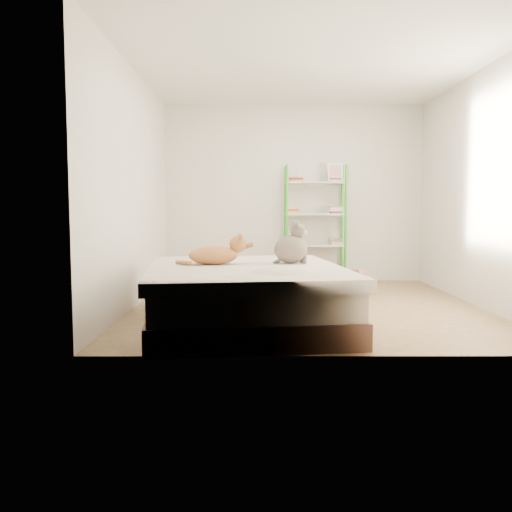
{
  "coord_description": "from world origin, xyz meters",
  "views": [
    {
      "loc": [
        -0.57,
        -5.99,
        1.08
      ],
      "look_at": [
        -0.56,
        -0.75,
        0.62
      ],
      "focal_mm": 38.0,
      "sensor_mm": 36.0,
      "label": 1
    }
  ],
  "objects_px": {
    "grey_cat": "(291,243)",
    "cardboard_box": "(346,283)",
    "white_bin": "(181,271)",
    "bed": "(245,296)",
    "orange_cat": "(213,253)",
    "shelf_unit": "(315,224)"
  },
  "relations": [
    {
      "from": "bed",
      "to": "orange_cat",
      "type": "xyz_separation_m",
      "value": [
        -0.3,
        0.14,
        0.39
      ]
    },
    {
      "from": "bed",
      "to": "orange_cat",
      "type": "height_order",
      "value": "orange_cat"
    },
    {
      "from": "grey_cat",
      "to": "cardboard_box",
      "type": "distance_m",
      "value": 1.72
    },
    {
      "from": "orange_cat",
      "to": "bed",
      "type": "bearing_deg",
      "value": -39.77
    },
    {
      "from": "orange_cat",
      "to": "shelf_unit",
      "type": "bearing_deg",
      "value": 51.04
    },
    {
      "from": "grey_cat",
      "to": "orange_cat",
      "type": "bearing_deg",
      "value": 86.81
    },
    {
      "from": "shelf_unit",
      "to": "white_bin",
      "type": "relative_size",
      "value": 5.06
    },
    {
      "from": "orange_cat",
      "to": "grey_cat",
      "type": "height_order",
      "value": "grey_cat"
    },
    {
      "from": "orange_cat",
      "to": "grey_cat",
      "type": "distance_m",
      "value": 0.75
    },
    {
      "from": "cardboard_box",
      "to": "white_bin",
      "type": "relative_size",
      "value": 1.75
    },
    {
      "from": "cardboard_box",
      "to": "white_bin",
      "type": "xyz_separation_m",
      "value": [
        -2.2,
        1.25,
        0.01
      ]
    },
    {
      "from": "bed",
      "to": "grey_cat",
      "type": "distance_m",
      "value": 0.68
    },
    {
      "from": "white_bin",
      "to": "bed",
      "type": "bearing_deg",
      "value": -71.17
    },
    {
      "from": "orange_cat",
      "to": "white_bin",
      "type": "relative_size",
      "value": 1.62
    },
    {
      "from": "bed",
      "to": "white_bin",
      "type": "height_order",
      "value": "bed"
    },
    {
      "from": "shelf_unit",
      "to": "cardboard_box",
      "type": "xyz_separation_m",
      "value": [
        0.25,
        -1.28,
        -0.7
      ]
    },
    {
      "from": "bed",
      "to": "white_bin",
      "type": "relative_size",
      "value": 6.87
    },
    {
      "from": "orange_cat",
      "to": "cardboard_box",
      "type": "xyz_separation_m",
      "value": [
        1.51,
        1.51,
        -0.5
      ]
    },
    {
      "from": "bed",
      "to": "white_bin",
      "type": "bearing_deg",
      "value": 101.92
    },
    {
      "from": "bed",
      "to": "white_bin",
      "type": "xyz_separation_m",
      "value": [
        -0.99,
        2.9,
        -0.1
      ]
    },
    {
      "from": "orange_cat",
      "to": "cardboard_box",
      "type": "height_order",
      "value": "orange_cat"
    },
    {
      "from": "grey_cat",
      "to": "shelf_unit",
      "type": "distance_m",
      "value": 2.75
    }
  ]
}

